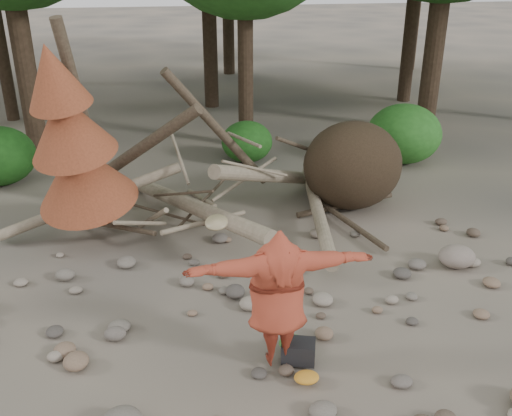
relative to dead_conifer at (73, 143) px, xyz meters
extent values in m
plane|color=#514C44|center=(3.12, -3.37, -2.11)|extent=(120.00, 120.00, 0.00)
ellipsoid|color=#332619|center=(5.72, 0.93, -1.12)|extent=(2.20, 1.87, 1.98)
cylinder|color=gray|center=(2.12, 0.33, -1.56)|extent=(2.61, 5.11, 1.08)
cylinder|color=gray|center=(3.92, 0.83, -1.21)|extent=(3.18, 3.71, 1.90)
cylinder|color=brown|center=(0.92, 1.23, -0.71)|extent=(3.08, 1.91, 2.49)
cylinder|color=gray|center=(4.72, 0.13, -1.76)|extent=(1.13, 4.98, 0.43)
cylinder|color=brown|center=(2.82, 1.43, -0.31)|extent=(2.39, 1.03, 2.89)
cylinder|color=gray|center=(0.12, 0.63, -1.41)|extent=(3.71, 0.86, 1.20)
cylinder|color=#4C3F30|center=(0.62, 0.13, -1.81)|extent=(1.52, 1.70, 0.49)
cylinder|color=gray|center=(3.32, 1.03, -1.31)|extent=(1.57, 0.85, 0.69)
cylinder|color=#4C3F30|center=(4.92, 1.53, -0.91)|extent=(1.92, 1.25, 1.10)
cylinder|color=gray|center=(1.92, 0.83, -0.61)|extent=(0.37, 1.42, 0.85)
cylinder|color=#4C3F30|center=(5.32, -0.17, -1.96)|extent=(0.79, 2.54, 0.12)
cylinder|color=gray|center=(2.32, -0.27, -1.66)|extent=(1.78, 1.11, 0.29)
cylinder|color=#4C3F30|center=(0.22, 0.43, 0.09)|extent=(0.67, 1.13, 4.35)
cone|color=brown|center=(0.06, 0.12, -0.61)|extent=(2.06, 2.13, 1.86)
cone|color=brown|center=(-0.05, -0.09, 0.39)|extent=(1.71, 1.78, 1.65)
cone|color=brown|center=(-0.14, -0.28, 1.29)|extent=(1.23, 1.30, 1.41)
cylinder|color=#38281C|center=(4.12, 5.83, 1.46)|extent=(0.44, 0.44, 7.14)
ellipsoid|color=#215E1B|center=(3.92, 4.43, -1.55)|extent=(1.40, 1.40, 1.12)
ellipsoid|color=#2B6F22|center=(8.12, 3.63, -1.31)|extent=(2.00, 2.00, 1.60)
imported|color=#9F3824|center=(2.94, -4.11, -1.02)|extent=(2.48, 0.69, 2.02)
cylinder|color=#8D7C59|center=(2.11, -4.63, 0.40)|extent=(0.30, 0.29, 0.12)
cube|color=black|center=(3.24, -4.17, -1.96)|extent=(0.54, 0.43, 0.31)
ellipsoid|color=#2E6227|center=(3.24, -3.86, -2.03)|extent=(0.41, 0.34, 0.15)
ellipsoid|color=#C17D21|center=(3.25, -4.60, -2.05)|extent=(0.34, 0.28, 0.12)
ellipsoid|color=gray|center=(6.76, -2.02, -1.91)|extent=(0.67, 0.60, 0.40)
camera|label=1|loc=(1.54, -10.39, 3.15)|focal=40.00mm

